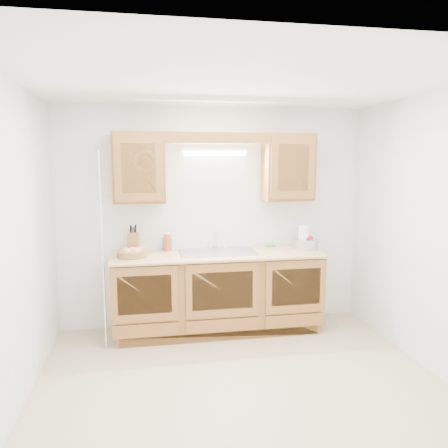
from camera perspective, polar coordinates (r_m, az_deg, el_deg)
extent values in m
plane|color=tan|center=(4.00, 2.17, -20.07)|extent=(3.50, 3.50, 0.00)
plane|color=white|center=(3.58, 2.39, 17.92)|extent=(3.50, 3.50, 0.00)
cube|color=silver|center=(5.04, -1.38, 0.85)|extent=(3.50, 0.02, 2.50)
cube|color=silver|center=(2.18, 10.85, -9.20)|extent=(3.50, 0.02, 2.50)
cube|color=silver|center=(3.64, -25.77, -2.85)|extent=(0.02, 3.00, 2.50)
cube|color=silver|center=(4.31, 25.65, -1.23)|extent=(0.02, 3.00, 2.50)
cube|color=brown|center=(4.93, -0.81, -8.98)|extent=(2.20, 0.60, 0.86)
cube|color=tan|center=(4.80, -0.79, -4.01)|extent=(2.30, 0.63, 0.04)
cube|color=brown|center=(4.78, -11.06, 7.21)|extent=(0.55, 0.33, 0.75)
cube|color=brown|center=(5.03, 8.34, 7.32)|extent=(0.55, 0.33, 0.75)
cube|color=brown|center=(4.70, -0.83, 11.19)|extent=(2.20, 0.05, 0.12)
cylinder|color=white|center=(4.90, -1.23, 9.20)|extent=(0.70, 0.05, 0.05)
cube|color=white|center=(4.93, -1.29, 9.54)|extent=(0.76, 0.06, 0.05)
cube|color=#9E9EA3|center=(4.81, -0.83, -3.69)|extent=(0.84, 0.46, 0.01)
cube|color=#9E9EA3|center=(4.80, -3.31, -4.75)|extent=(0.39, 0.40, 0.16)
cube|color=#9E9EA3|center=(4.87, 1.62, -4.56)|extent=(0.39, 0.40, 0.16)
cylinder|color=silver|center=(5.00, -1.20, -3.03)|extent=(0.06, 0.06, 0.04)
cylinder|color=silver|center=(4.99, -1.20, -2.13)|extent=(0.02, 0.02, 0.16)
cylinder|color=silver|center=(4.92, -1.12, -1.21)|extent=(0.02, 0.12, 0.02)
cylinder|color=white|center=(5.02, 0.15, -2.54)|extent=(0.03, 0.03, 0.12)
cylinder|color=silver|center=(4.49, -15.58, -3.61)|extent=(0.03, 0.03, 2.00)
cube|color=white|center=(5.28, 8.89, -0.01)|extent=(0.08, 0.01, 0.12)
cylinder|color=olive|center=(4.70, -11.87, -3.76)|extent=(0.37, 0.37, 0.06)
sphere|color=#D8C67F|center=(4.66, -12.55, -3.52)|extent=(0.08, 0.08, 0.08)
sphere|color=#D8C67F|center=(4.65, -11.34, -3.51)|extent=(0.08, 0.08, 0.08)
sphere|color=tan|center=(4.73, -10.89, -3.32)|extent=(0.07, 0.07, 0.07)
sphere|color=red|center=(4.75, -12.07, -3.32)|extent=(0.07, 0.07, 0.07)
sphere|color=#72A53F|center=(4.72, -12.95, -3.40)|extent=(0.07, 0.07, 0.07)
sphere|color=#D8C67F|center=(4.68, -11.88, -3.44)|extent=(0.08, 0.08, 0.08)
sphere|color=red|center=(4.77, -11.53, -3.25)|extent=(0.07, 0.07, 0.07)
cube|color=brown|center=(4.88, -11.75, -2.45)|extent=(0.13, 0.19, 0.24)
cylinder|color=black|center=(4.84, -12.15, -1.00)|extent=(0.02, 0.04, 0.09)
cylinder|color=black|center=(4.83, -11.80, -0.95)|extent=(0.02, 0.04, 0.09)
cylinder|color=black|center=(4.83, -11.45, -0.89)|extent=(0.02, 0.04, 0.09)
cylinder|color=black|center=(4.87, -12.03, -0.78)|extent=(0.02, 0.04, 0.09)
cylinder|color=black|center=(4.87, -11.56, -0.73)|extent=(0.02, 0.04, 0.09)
cylinder|color=black|center=(4.90, -12.13, -0.64)|extent=(0.02, 0.04, 0.09)
cylinder|color=black|center=(4.90, -11.44, -0.58)|extent=(0.02, 0.04, 0.09)
cylinder|color=#EA420D|center=(4.91, -7.40, -2.41)|extent=(0.08, 0.08, 0.19)
cylinder|color=white|center=(4.89, -7.42, -1.24)|extent=(0.07, 0.07, 0.01)
imported|color=blue|center=(4.96, -7.43, -2.25)|extent=(0.10, 0.10, 0.20)
cube|color=#CC333F|center=(5.17, 6.06, -2.90)|extent=(0.11, 0.08, 0.01)
cube|color=green|center=(5.17, 6.06, -2.79)|extent=(0.11, 0.08, 0.02)
cylinder|color=silver|center=(5.11, 10.34, -3.11)|extent=(0.15, 0.15, 0.01)
cylinder|color=silver|center=(5.08, 10.38, -1.45)|extent=(0.02, 0.02, 0.31)
cylinder|color=white|center=(5.08, 10.38, -1.61)|extent=(0.14, 0.14, 0.26)
sphere|color=silver|center=(5.06, 10.43, 0.28)|extent=(0.02, 0.02, 0.02)
cylinder|color=silver|center=(5.11, 10.57, -2.52)|extent=(0.38, 0.38, 0.11)
sphere|color=red|center=(5.09, 10.23, -1.91)|extent=(0.08, 0.08, 0.08)
sphere|color=red|center=(5.13, 10.85, -1.84)|extent=(0.08, 0.08, 0.08)
sphere|color=red|center=(5.07, 10.72, -1.96)|extent=(0.08, 0.08, 0.08)
sphere|color=red|center=(5.10, 11.15, -1.92)|extent=(0.08, 0.08, 0.08)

